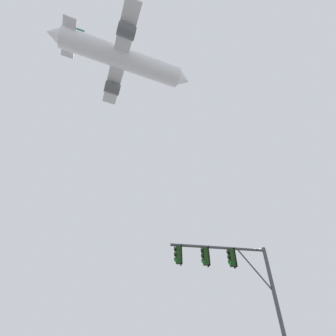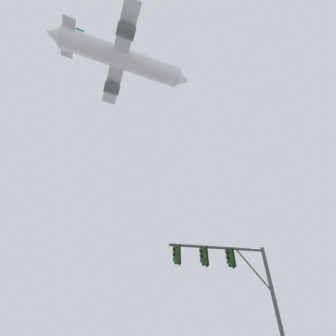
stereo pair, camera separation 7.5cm
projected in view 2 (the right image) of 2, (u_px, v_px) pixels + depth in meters
name	position (u px, v px, depth m)	size (l,w,h in m)	color
signal_pole_near	(231.00, 274.00, 13.11)	(5.47, 1.14, 6.61)	#4C4C51
airplane	(123.00, 59.00, 48.95)	(27.87, 21.53, 7.82)	white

